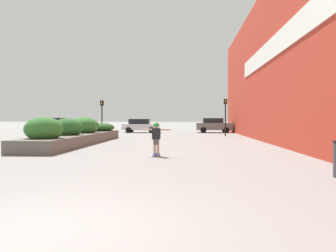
{
  "coord_description": "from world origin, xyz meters",
  "views": [
    {
      "loc": [
        2.02,
        -4.17,
        1.5
      ],
      "look_at": [
        0.55,
        19.65,
        0.96
      ],
      "focal_mm": 35.0,
      "sensor_mm": 36.0,
      "label": 1
    }
  ],
  "objects_px": {
    "car_leftmost": "(52,125)",
    "car_rightmost": "(214,125)",
    "car_center_right": "(141,125)",
    "traffic_light_right": "(225,110)",
    "skateboarder": "(156,135)",
    "traffic_light_left": "(102,111)",
    "car_center_left": "(307,126)",
    "skateboard": "(156,154)"
  },
  "relations": [
    {
      "from": "car_leftmost",
      "to": "traffic_light_left",
      "type": "xyz_separation_m",
      "value": [
        6.26,
        -4.42,
        1.3
      ]
    },
    {
      "from": "skateboarder",
      "to": "traffic_light_right",
      "type": "distance_m",
      "value": 15.96
    },
    {
      "from": "skateboard",
      "to": "car_leftmost",
      "type": "distance_m",
      "value": 22.81
    },
    {
      "from": "skateboarder",
      "to": "car_center_left",
      "type": "height_order",
      "value": "car_center_left"
    },
    {
      "from": "car_leftmost",
      "to": "car_center_left",
      "type": "height_order",
      "value": "car_leftmost"
    },
    {
      "from": "car_center_left",
      "to": "traffic_light_left",
      "type": "relative_size",
      "value": 1.25
    },
    {
      "from": "skateboarder",
      "to": "car_center_right",
      "type": "height_order",
      "value": "car_center_right"
    },
    {
      "from": "car_center_right",
      "to": "car_rightmost",
      "type": "distance_m",
      "value": 7.9
    },
    {
      "from": "car_center_right",
      "to": "traffic_light_left",
      "type": "bearing_deg",
      "value": -17.44
    },
    {
      "from": "skateboarder",
      "to": "car_rightmost",
      "type": "distance_m",
      "value": 22.77
    },
    {
      "from": "skateboarder",
      "to": "traffic_light_left",
      "type": "distance_m",
      "value": 15.99
    },
    {
      "from": "car_leftmost",
      "to": "car_center_right",
      "type": "xyz_separation_m",
      "value": [
        8.55,
        2.88,
        -0.06
      ]
    },
    {
      "from": "skateboard",
      "to": "skateboarder",
      "type": "height_order",
      "value": "skateboarder"
    },
    {
      "from": "car_center_right",
      "to": "traffic_light_left",
      "type": "height_order",
      "value": "traffic_light_left"
    },
    {
      "from": "car_center_right",
      "to": "traffic_light_left",
      "type": "xyz_separation_m",
      "value": [
        -2.29,
        -7.3,
        1.35
      ]
    },
    {
      "from": "skateboarder",
      "to": "traffic_light_right",
      "type": "xyz_separation_m",
      "value": [
        4.47,
        15.27,
        1.35
      ]
    },
    {
      "from": "car_center_left",
      "to": "traffic_light_left",
      "type": "xyz_separation_m",
      "value": [
        -19.87,
        -7.26,
        1.35
      ]
    },
    {
      "from": "car_center_right",
      "to": "traffic_light_left",
      "type": "distance_m",
      "value": 7.77
    },
    {
      "from": "car_rightmost",
      "to": "traffic_light_left",
      "type": "xyz_separation_m",
      "value": [
        -10.18,
        -7.7,
        1.31
      ]
    },
    {
      "from": "skateboard",
      "to": "car_rightmost",
      "type": "bearing_deg",
      "value": 82.69
    },
    {
      "from": "car_center_right",
      "to": "skateboarder",
      "type": "bearing_deg",
      "value": 9.92
    },
    {
      "from": "car_center_left",
      "to": "traffic_light_right",
      "type": "xyz_separation_m",
      "value": [
        -9.27,
        -6.71,
        1.44
      ]
    },
    {
      "from": "car_rightmost",
      "to": "car_center_right",
      "type": "bearing_deg",
      "value": -87.06
    },
    {
      "from": "skateboard",
      "to": "skateboarder",
      "type": "distance_m",
      "value": 0.78
    },
    {
      "from": "skateboarder",
      "to": "car_rightmost",
      "type": "relative_size",
      "value": 0.33
    },
    {
      "from": "car_center_left",
      "to": "car_rightmost",
      "type": "bearing_deg",
      "value": 87.41
    },
    {
      "from": "traffic_light_left",
      "to": "traffic_light_right",
      "type": "bearing_deg",
      "value": 2.99
    },
    {
      "from": "car_center_right",
      "to": "car_leftmost",
      "type": "bearing_deg",
      "value": -71.4
    },
    {
      "from": "car_center_right",
      "to": "traffic_light_right",
      "type": "xyz_separation_m",
      "value": [
        8.31,
        -6.74,
        1.44
      ]
    },
    {
      "from": "skateboard",
      "to": "traffic_light_right",
      "type": "height_order",
      "value": "traffic_light_right"
    },
    {
      "from": "car_leftmost",
      "to": "car_rightmost",
      "type": "bearing_deg",
      "value": 101.29
    },
    {
      "from": "skateboard",
      "to": "car_leftmost",
      "type": "relative_size",
      "value": 0.16
    },
    {
      "from": "car_leftmost",
      "to": "car_rightmost",
      "type": "distance_m",
      "value": 16.76
    },
    {
      "from": "car_center_left",
      "to": "skateboard",
      "type": "bearing_deg",
      "value": 147.99
    },
    {
      "from": "skateboarder",
      "to": "car_center_left",
      "type": "distance_m",
      "value": 25.91
    },
    {
      "from": "car_center_left",
      "to": "car_rightmost",
      "type": "xyz_separation_m",
      "value": [
        -9.7,
        0.44,
        0.05
      ]
    },
    {
      "from": "car_center_right",
      "to": "traffic_light_right",
      "type": "height_order",
      "value": "traffic_light_right"
    },
    {
      "from": "car_center_right",
      "to": "car_rightmost",
      "type": "bearing_deg",
      "value": 92.94
    },
    {
      "from": "car_leftmost",
      "to": "car_center_left",
      "type": "relative_size",
      "value": 1.14
    },
    {
      "from": "car_leftmost",
      "to": "traffic_light_right",
      "type": "xyz_separation_m",
      "value": [
        16.86,
        -3.86,
        1.38
      ]
    },
    {
      "from": "traffic_light_left",
      "to": "car_rightmost",
      "type": "bearing_deg",
      "value": 37.11
    },
    {
      "from": "car_rightmost",
      "to": "traffic_light_left",
      "type": "height_order",
      "value": "traffic_light_left"
    }
  ]
}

